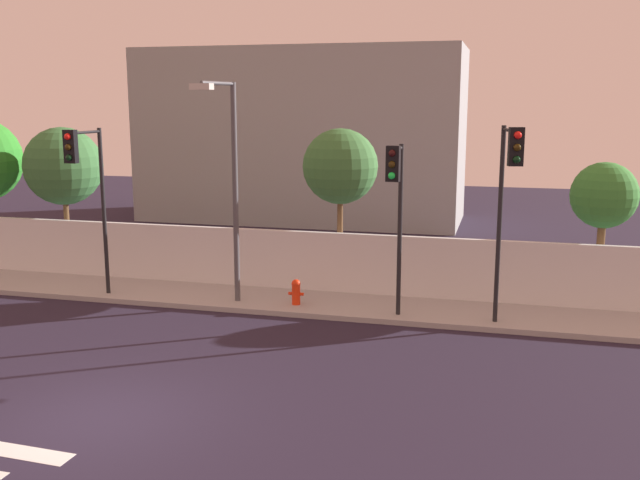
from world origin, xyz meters
TOP-DOWN VIEW (x-y plane):
  - ground_plane at (0.00, 0.00)m, footprint 80.00×80.00m
  - sidewalk at (0.00, 8.20)m, footprint 36.00×2.40m
  - perimeter_wall at (0.00, 9.49)m, footprint 36.00×0.18m
  - traffic_light_left at (-4.28, 6.76)m, footprint 0.34×1.76m
  - traffic_light_center at (7.20, 6.87)m, footprint 0.55×1.56m
  - traffic_light_right at (4.44, 7.10)m, footprint 0.36×1.08m
  - street_lamp_curbside at (-0.26, 7.51)m, footprint 0.64×1.80m
  - fire_hydrant at (1.54, 7.79)m, footprint 0.44×0.26m
  - roadside_tree_midleft at (-7.54, 10.45)m, footprint 2.66×2.66m
  - roadside_tree_midright at (2.19, 10.45)m, footprint 2.33×2.33m
  - roadside_tree_rightmost at (9.86, 10.45)m, footprint 1.88×1.88m
  - low_building_distant at (-2.75, 23.49)m, footprint 15.64×6.00m

SIDE VIEW (x-z plane):
  - ground_plane at x=0.00m, z-range 0.00..0.00m
  - sidewalk at x=0.00m, z-range 0.00..0.15m
  - fire_hydrant at x=1.54m, z-range 0.18..0.90m
  - perimeter_wall at x=0.00m, z-range 0.15..1.95m
  - roadside_tree_rightmost at x=9.86m, z-range 1.10..5.25m
  - traffic_light_right at x=4.44m, z-range 1.19..5.79m
  - roadside_tree_midleft at x=-7.54m, z-range 1.15..6.13m
  - traffic_light_left at x=-4.28m, z-range 1.29..6.21m
  - street_lamp_curbside at x=-0.26m, z-range 0.74..6.93m
  - roadside_tree_midright at x=2.19m, z-range 1.33..6.35m
  - traffic_light_center at x=7.20m, z-range 1.31..6.39m
  - low_building_distant at x=-2.75m, z-range 0.00..8.34m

